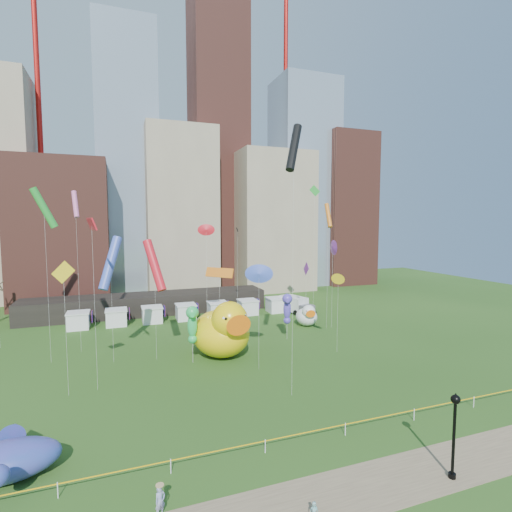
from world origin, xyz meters
name	(u,v)px	position (x,y,z in m)	size (l,w,h in m)	color
ground	(265,453)	(0.00, 0.00, 0.00)	(160.00, 160.00, 0.00)	#274C17
footpath	(300,506)	(0.00, -5.00, 0.01)	(70.00, 4.00, 0.02)	brown
skyline	(170,191)	(2.25, 61.06, 21.44)	(101.00, 23.00, 68.00)	brown
crane_left	(41,54)	(-21.11, 64.00, 46.90)	(23.00, 1.00, 76.00)	red
crane_right	(289,87)	(30.89, 64.00, 46.90)	(23.00, 1.00, 76.00)	red
pavilion	(149,304)	(-4.00, 42.00, 1.60)	(38.00, 6.00, 3.20)	black
vendor_tents	(186,312)	(1.02, 36.00, 1.11)	(33.24, 2.80, 2.40)	white
caution_tape	(265,443)	(0.00, 0.00, 0.68)	(50.00, 0.06, 0.90)	white
big_duck	(222,330)	(2.02, 18.12, 3.00)	(7.36, 9.02, 6.54)	yellow
small_duck	(307,316)	(16.75, 26.48, 1.48)	(3.74, 4.49, 3.23)	white
seahorse_green	(192,321)	(-1.39, 17.48, 4.47)	(1.54, 1.82, 6.12)	silver
seahorse_purple	(287,306)	(11.45, 21.65, 4.27)	(1.69, 1.89, 5.87)	silver
whale_inflatable	(8,458)	(-14.96, 2.90, 1.16)	(6.01, 7.42, 2.53)	#4D3DA8
lamppost	(454,426)	(9.33, -6.00, 3.14)	(0.54, 0.54, 5.14)	black
box_truck	(296,305)	(18.75, 34.15, 1.36)	(3.85, 6.59, 2.64)	silver
woman	(160,501)	(-6.94, -3.20, 0.81)	(0.58, 0.38, 1.58)	white
toddler	(314,510)	(0.29, -6.00, 0.46)	(0.30, 0.22, 0.87)	silver
kite_0	(206,231)	(1.40, 22.98, 13.87)	(1.35, 0.54, 14.63)	silver
kite_1	(75,205)	(-12.83, 25.37, 16.80)	(0.95, 1.90, 18.40)	silver
kite_2	(237,231)	(6.62, 27.39, 13.68)	(0.83, 1.84, 14.16)	silver
kite_3	(315,198)	(18.85, 28.53, 18.39)	(1.64, 0.29, 20.29)	silver
kite_4	(63,275)	(-12.89, 13.43, 10.44)	(1.89, 0.54, 11.66)	silver
kite_5	(259,274)	(4.52, 13.36, 9.74)	(1.79, 1.01, 10.69)	silver
kite_6	(328,216)	(18.78, 24.44, 15.76)	(0.89, 2.08, 17.50)	silver
kite_7	(306,270)	(17.11, 27.56, 8.01)	(0.21, 2.00, 9.15)	silver
kite_8	(154,265)	(-4.91, 19.93, 10.28)	(2.55, 3.26, 13.06)	silver
kite_10	(294,148)	(5.13, 6.88, 20.85)	(2.21, 2.17, 22.92)	silver
kite_11	(44,208)	(-15.53, 22.63, 16.31)	(2.60, 1.26, 18.45)	silver
kite_12	(338,279)	(14.85, 15.36, 8.42)	(0.62, 1.16, 9.06)	silver
kite_13	(110,263)	(-9.30, 20.54, 10.63)	(2.85, 3.15, 13.44)	silver
kite_14	(219,273)	(2.35, 20.53, 9.07)	(2.83, 2.88, 9.64)	silver
kite_15	(333,248)	(19.65, 24.56, 11.33)	(0.76, 2.09, 12.39)	silver
kite_16	(92,225)	(-10.60, 13.86, 14.64)	(1.08, 3.48, 15.23)	silver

